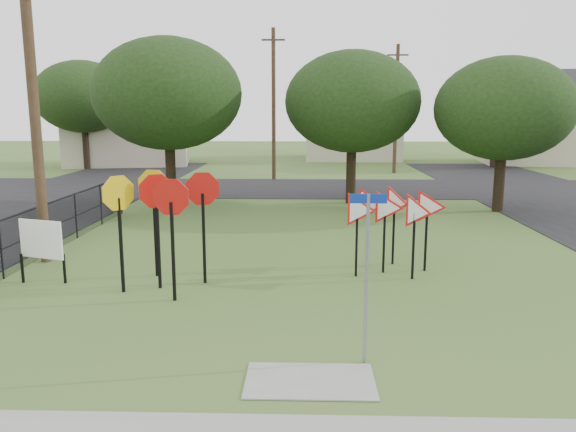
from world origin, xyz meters
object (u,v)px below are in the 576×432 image
object	(u,v)px
street_name_sign	(367,267)
yield_sign_cluster	(391,210)
stop_sign_cluster	(161,204)
info_board	(41,242)

from	to	relation	value
street_name_sign	yield_sign_cluster	world-z (taller)	street_name_sign
street_name_sign	yield_sign_cluster	distance (m)	5.60
stop_sign_cluster	yield_sign_cluster	distance (m)	5.76
street_name_sign	info_board	distance (m)	8.48
street_name_sign	yield_sign_cluster	size ratio (longest dim) A/B	1.02
stop_sign_cluster	info_board	bearing A→B (deg)	175.09
street_name_sign	stop_sign_cluster	size ratio (longest dim) A/B	1.04
info_board	stop_sign_cluster	bearing A→B (deg)	-4.91
street_name_sign	info_board	size ratio (longest dim) A/B	1.82
street_name_sign	yield_sign_cluster	xyz separation A→B (m)	(1.21, 5.46, -0.02)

